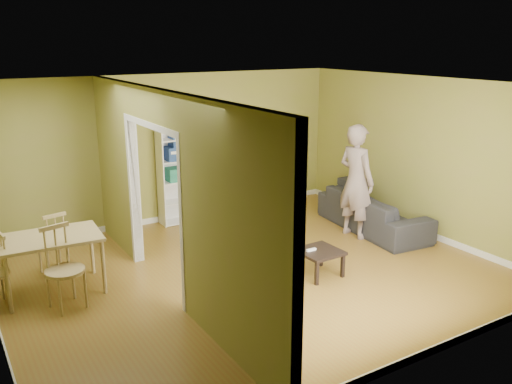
# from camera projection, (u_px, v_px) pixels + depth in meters

# --- Properties ---
(room_shell) EXTENTS (6.50, 6.50, 6.50)m
(room_shell) POSITION_uv_depth(u_px,v_px,m) (251.00, 183.00, 7.25)
(room_shell) COLOR brown
(room_shell) RESTS_ON ground
(partition) EXTENTS (0.22, 5.50, 2.60)m
(partition) POSITION_uv_depth(u_px,v_px,m) (167.00, 196.00, 6.65)
(partition) COLOR olive
(partition) RESTS_ON ground
(wall_speaker) EXTENTS (0.10, 0.10, 0.10)m
(wall_speaker) POSITION_uv_depth(u_px,v_px,m) (246.00, 109.00, 10.05)
(wall_speaker) COLOR black
(wall_speaker) RESTS_ON room_shell
(sofa) EXTENTS (2.28, 1.16, 0.84)m
(sofa) POSITION_uv_depth(u_px,v_px,m) (373.00, 206.00, 9.21)
(sofa) COLOR #242425
(sofa) RESTS_ON ground
(person) EXTENTS (0.86, 0.71, 2.20)m
(person) POSITION_uv_depth(u_px,v_px,m) (357.00, 171.00, 8.75)
(person) COLOR slate
(person) RESTS_ON ground
(bookshelf) EXTENTS (0.80, 0.35, 1.90)m
(bookshelf) POSITION_uv_depth(u_px,v_px,m) (180.00, 169.00, 9.53)
(bookshelf) COLOR white
(bookshelf) RESTS_ON ground
(paper_box_teal) EXTENTS (0.45, 0.29, 0.23)m
(paper_box_teal) POSITION_uv_depth(u_px,v_px,m) (179.00, 174.00, 9.49)
(paper_box_teal) COLOR #0B6266
(paper_box_teal) RESTS_ON bookshelf
(paper_box_navy_b) EXTENTS (0.46, 0.30, 0.23)m
(paper_box_navy_b) POSITION_uv_depth(u_px,v_px,m) (178.00, 153.00, 9.38)
(paper_box_navy_b) COLOR navy
(paper_box_navy_b) RESTS_ON bookshelf
(paper_box_navy_c) EXTENTS (0.39, 0.25, 0.20)m
(paper_box_navy_c) POSITION_uv_depth(u_px,v_px,m) (181.00, 142.00, 9.37)
(paper_box_navy_c) COLOR #1C1E4C
(paper_box_navy_c) RESTS_ON bookshelf
(coffee_table) EXTENTS (0.55, 0.55, 0.37)m
(coffee_table) POSITION_uv_depth(u_px,v_px,m) (319.00, 254.00, 7.44)
(coffee_table) COLOR black
(coffee_table) RESTS_ON ground
(game_controller) EXTENTS (0.15, 0.04, 0.03)m
(game_controller) POSITION_uv_depth(u_px,v_px,m) (311.00, 250.00, 7.41)
(game_controller) COLOR white
(game_controller) RESTS_ON coffee_table
(dining_table) EXTENTS (1.22, 0.81, 0.76)m
(dining_table) POSITION_uv_depth(u_px,v_px,m) (51.00, 242.00, 6.86)
(dining_table) COLOR #CEB67E
(dining_table) RESTS_ON ground
(chair_near) EXTENTS (0.56, 0.56, 1.03)m
(chair_near) POSITION_uv_depth(u_px,v_px,m) (65.00, 268.00, 6.48)
(chair_near) COLOR tan
(chair_near) RESTS_ON ground
(chair_far) EXTENTS (0.49, 0.49, 0.91)m
(chair_far) POSITION_uv_depth(u_px,v_px,m) (52.00, 242.00, 7.48)
(chair_far) COLOR tan
(chair_far) RESTS_ON ground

